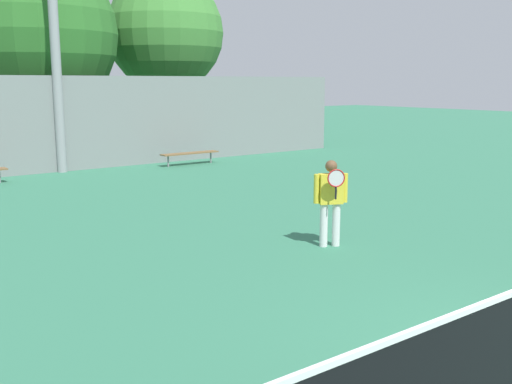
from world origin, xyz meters
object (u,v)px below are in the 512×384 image
(tennis_player, at_px, (331,198))
(tree_green_tall, at_px, (35,34))
(tree_dark_dense, at_px, (165,33))
(bench_courtside_far, at_px, (190,154))

(tennis_player, distance_m, tree_green_tall, 15.54)
(tree_dark_dense, bearing_deg, tennis_player, -109.18)
(tennis_player, relative_size, tree_dark_dense, 0.21)
(bench_courtside_far, relative_size, tree_dark_dense, 0.29)
(bench_courtside_far, relative_size, tree_green_tall, 0.29)
(tree_green_tall, height_order, tree_dark_dense, tree_green_tall)
(bench_courtside_far, bearing_deg, tree_green_tall, 129.58)
(tennis_player, relative_size, tree_green_tall, 0.21)
(bench_courtside_far, bearing_deg, tennis_player, -108.21)
(bench_courtside_far, distance_m, tree_green_tall, 7.14)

